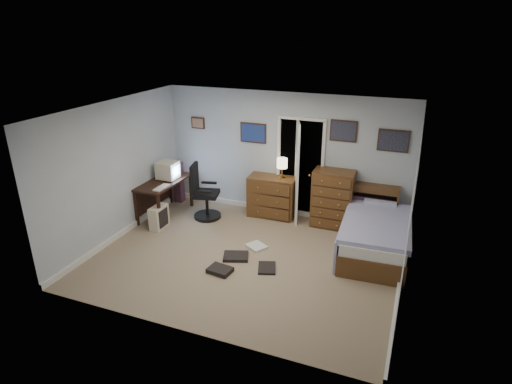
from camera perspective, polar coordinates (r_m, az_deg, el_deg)
floor at (r=7.36m, az=-1.34°, el=-8.80°), size 5.00×4.00×0.02m
computer_desk at (r=8.89m, az=-12.63°, el=0.46°), size 0.60×1.30×0.75m
crt_monitor at (r=8.83m, az=-11.68°, el=2.87°), size 0.39×0.36×0.36m
keyboard at (r=8.42m, az=-12.49°, el=0.58°), size 0.15×0.40×0.02m
pc_tower at (r=8.46m, az=-12.81°, el=-3.29°), size 0.21×0.42×0.45m
office_chair at (r=8.67m, az=-7.00°, el=-0.72°), size 0.66×0.66×1.13m
media_stack at (r=9.54m, az=-10.26°, el=1.27°), size 0.18×0.18×0.89m
low_dresser at (r=8.71m, az=2.14°, el=-0.59°), size 0.97×0.53×0.84m
table_lamp at (r=8.40m, az=3.50°, el=3.77°), size 0.22×0.22×0.41m
doorway at (r=8.81m, az=6.40°, el=3.61°), size 0.96×1.12×2.05m
tall_dresser at (r=8.34m, az=10.19°, el=-0.90°), size 0.77×0.46×1.13m
headboard_bookcase at (r=8.39m, az=15.01°, el=-1.83°), size 1.01×0.27×0.90m
bed at (r=7.68m, az=15.57°, el=-5.44°), size 1.20×2.13×0.68m
wall_posters at (r=8.28m, az=7.56°, el=7.73°), size 4.38×0.04×0.60m
floor_clutter at (r=7.21m, az=-2.18°, el=-9.14°), size 1.06×1.32×0.07m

